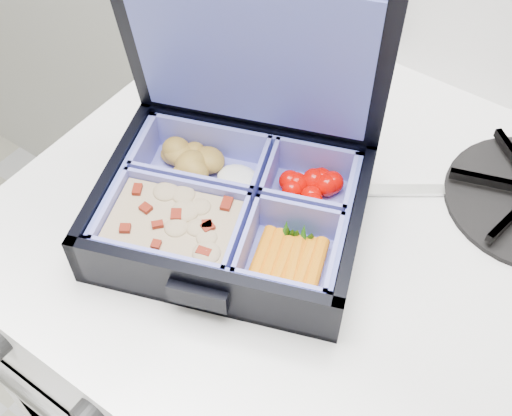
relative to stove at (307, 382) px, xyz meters
The scene contains 4 objects.
stove is the anchor object (origin of this frame).
bento_box 0.47m from the stove, 125.54° to the right, with size 0.24×0.19×0.06m, color black, non-canonical shape.
burner_grate_rear 0.50m from the stove, 130.97° to the left, with size 0.19×0.19×0.02m, color black.
fork 0.44m from the stove, 48.18° to the left, with size 0.03×0.19×0.01m, color silver, non-canonical shape.
Camera 1 is at (0.26, 1.32, 1.35)m, focal length 45.00 mm.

